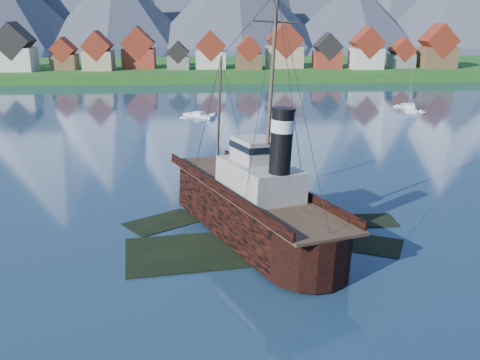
{
  "coord_description": "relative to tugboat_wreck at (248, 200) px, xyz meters",
  "views": [
    {
      "loc": [
        -3.55,
        -51.87,
        23.23
      ],
      "look_at": [
        0.01,
        6.0,
        5.0
      ],
      "focal_mm": 40.0,
      "sensor_mm": 36.0,
      "label": 1
    }
  ],
  "objects": [
    {
      "name": "shore_bank",
      "position": [
        -0.77,
        165.98,
        -3.32
      ],
      "size": [
        600.0,
        80.0,
        3.2
      ],
      "primitive_type": "cube",
      "color": "#184B15",
      "rests_on": "ground"
    },
    {
      "name": "seawall",
      "position": [
        -0.77,
        127.98,
        -3.32
      ],
      "size": [
        600.0,
        2.5,
        2.0
      ],
      "primitive_type": "cube",
      "color": "#3F3D38",
      "rests_on": "ground"
    },
    {
      "name": "ground",
      "position": [
        -0.77,
        -4.02,
        -3.32
      ],
      "size": [
        1400.0,
        1400.0,
        0.0
      ],
      "primitive_type": "plane",
      "color": "#193146",
      "rests_on": "ground"
    },
    {
      "name": "sailboat_c",
      "position": [
        -6.33,
        67.18,
        -3.09
      ],
      "size": [
        7.48,
        6.59,
        10.31
      ],
      "rotation": [
        0.0,
        0.0,
        0.89
      ],
      "color": "silver",
      "rests_on": "ground"
    },
    {
      "name": "sailboat_e",
      "position": [
        45.79,
        73.48,
        -3.05
      ],
      "size": [
        5.0,
        11.11,
        12.51
      ],
      "rotation": [
        0.0,
        0.0,
        -0.22
      ],
      "color": "silver",
      "rests_on": "ground"
    },
    {
      "name": "town",
      "position": [
        -33.9,
        148.16,
        5.66
      ],
      "size": [
        250.96,
        16.69,
        17.3
      ],
      "color": "maroon",
      "rests_on": "ground"
    },
    {
      "name": "shoal",
      "position": [
        1.0,
        -1.87,
        -3.67
      ],
      "size": [
        31.71,
        21.24,
        1.14
      ],
      "color": "black",
      "rests_on": "ground"
    },
    {
      "name": "tugboat_wreck",
      "position": [
        0.0,
        0.0,
        0.0
      ],
      "size": [
        7.79,
        33.56,
        26.6
      ],
      "rotation": [
        0.0,
        0.06,
        0.41
      ],
      "color": "black",
      "rests_on": "ground"
    }
  ]
}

